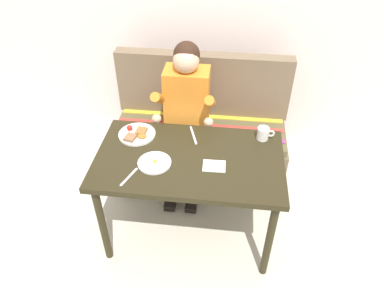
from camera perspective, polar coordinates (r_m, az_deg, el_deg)
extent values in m
plane|color=beige|center=(2.86, -0.36, -13.24)|extent=(8.00, 8.00, 0.00)
cube|color=silver|center=(3.16, 2.54, 21.31)|extent=(4.40, 0.10, 2.60)
cube|color=black|center=(2.34, -0.43, -2.49)|extent=(1.20, 0.70, 0.04)
cylinder|color=black|center=(2.51, -13.83, -12.09)|extent=(0.05, 0.05, 0.69)
cylinder|color=black|center=(2.42, 11.96, -14.51)|extent=(0.05, 0.05, 0.69)
cylinder|color=black|center=(2.89, -10.39, -3.28)|extent=(0.05, 0.05, 0.69)
cylinder|color=black|center=(2.80, 11.41, -5.00)|extent=(0.05, 0.05, 0.69)
cube|color=brown|center=(3.21, 1.19, -0.88)|extent=(1.44, 0.56, 0.40)
cube|color=brown|center=(3.07, 1.24, 2.42)|extent=(1.40, 0.52, 0.06)
cube|color=brown|center=(3.09, 1.73, 9.32)|extent=(1.44, 0.12, 0.54)
cube|color=#93387A|center=(2.94, 0.98, 1.34)|extent=(1.38, 0.05, 0.01)
cube|color=#C63D33|center=(3.05, 1.25, 2.93)|extent=(1.38, 0.05, 0.01)
cube|color=yellow|center=(3.16, 1.50, 4.41)|extent=(1.38, 0.05, 0.01)
cube|color=orange|center=(2.84, -0.81, 7.20)|extent=(0.34, 0.22, 0.48)
sphere|color=#DBAD89|center=(2.67, -0.93, 12.93)|extent=(0.19, 0.19, 0.19)
sphere|color=#331E14|center=(2.68, -0.85, 13.78)|extent=(0.19, 0.19, 0.19)
cylinder|color=orange|center=(2.72, -5.21, 7.13)|extent=(0.07, 0.29, 0.23)
cylinder|color=orange|center=(2.67, 2.86, 6.65)|extent=(0.07, 0.29, 0.23)
sphere|color=#DBAD89|center=(2.68, -5.56, 3.96)|extent=(0.07, 0.07, 0.07)
sphere|color=#DBAD89|center=(2.63, 2.59, 3.42)|extent=(0.07, 0.07, 0.07)
cylinder|color=#232333|center=(2.85, -2.89, 1.40)|extent=(0.09, 0.34, 0.09)
cylinder|color=#232333|center=(2.89, -3.25, -4.73)|extent=(0.08, 0.08, 0.52)
cube|color=black|center=(3.02, -3.28, -8.74)|extent=(0.09, 0.20, 0.05)
cylinder|color=#232333|center=(2.83, 0.50, 1.16)|extent=(0.09, 0.34, 0.09)
cylinder|color=#232333|center=(2.88, 0.10, -5.01)|extent=(0.08, 0.08, 0.52)
cube|color=black|center=(3.00, -0.04, -9.03)|extent=(0.09, 0.20, 0.05)
cylinder|color=white|center=(2.53, -8.58, 1.52)|extent=(0.25, 0.25, 0.02)
cube|color=olive|center=(2.52, -7.93, 2.01)|extent=(0.07, 0.09, 0.02)
cube|color=#8A6041|center=(2.47, -9.61, 1.00)|extent=(0.08, 0.09, 0.02)
sphere|color=red|center=(2.55, -9.71, 2.49)|extent=(0.04, 0.04, 0.04)
ellipsoid|color=#CC6623|center=(2.48, -7.83, 1.25)|extent=(0.06, 0.05, 0.02)
cylinder|color=white|center=(2.29, -5.88, -2.94)|extent=(0.21, 0.21, 0.01)
ellipsoid|color=white|center=(2.28, -5.90, -2.72)|extent=(0.09, 0.08, 0.01)
sphere|color=yellow|center=(2.26, -5.85, -2.71)|extent=(0.03, 0.03, 0.03)
cylinder|color=white|center=(2.49, 11.02, 1.63)|extent=(0.08, 0.08, 0.09)
cylinder|color=brown|center=(2.47, 11.13, 2.31)|extent=(0.07, 0.07, 0.01)
torus|color=white|center=(2.50, 12.22, 1.61)|extent=(0.05, 0.01, 0.05)
cube|color=silver|center=(2.26, 3.47, -3.45)|extent=(0.14, 0.11, 0.01)
cube|color=silver|center=(2.22, -9.81, -5.08)|extent=(0.07, 0.16, 0.00)
cube|color=silver|center=(2.50, 0.16, 1.39)|extent=(0.07, 0.19, 0.00)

